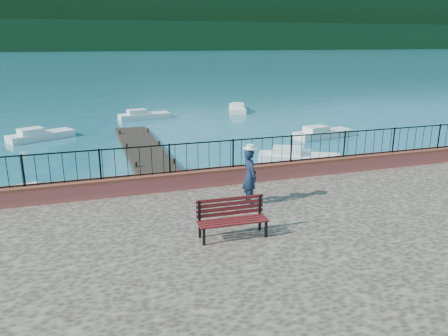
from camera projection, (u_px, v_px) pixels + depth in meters
ground at (286, 262)px, 12.26m from camera, size 2000.00×2000.00×0.00m
parapet at (241, 174)px, 15.22m from camera, size 28.00×0.46×0.58m
railing at (241, 153)px, 15.00m from camera, size 27.00×0.05×0.95m
dock at (149, 158)px, 22.56m from camera, size 2.00×16.00×0.30m
far_forest at (82, 36)px, 283.20m from camera, size 900.00×60.00×18.00m
foothills at (79, 19)px, 334.26m from camera, size 900.00×120.00×44.00m
companion_hill at (250, 46)px, 589.03m from camera, size 448.00×384.00×180.00m
park_bench at (232, 226)px, 10.96m from camera, size 1.78×0.64×0.98m
person at (250, 176)px, 13.12m from camera, size 0.45×0.65×1.71m
hat at (250, 147)px, 12.86m from camera, size 0.44×0.44×0.12m
boat_0 at (39, 194)px, 16.45m from camera, size 4.10×2.43×0.80m
boat_1 at (299, 155)px, 22.18m from camera, size 4.23×3.04×0.80m
boat_2 at (324, 131)px, 28.00m from camera, size 4.22×2.01×0.80m
boat_3 at (41, 133)px, 27.48m from camera, size 4.13×2.95×0.80m
boat_4 at (144, 114)px, 34.71m from camera, size 4.13×1.82×0.80m
boat_5 at (237, 107)px, 38.54m from camera, size 2.48×4.42×0.80m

